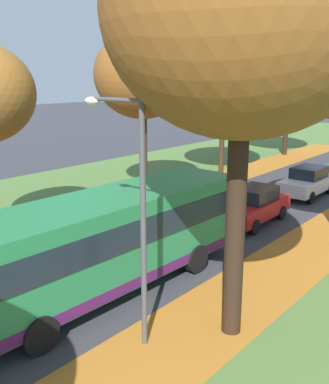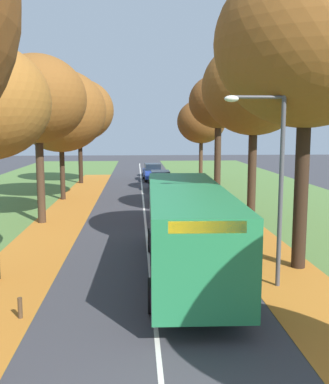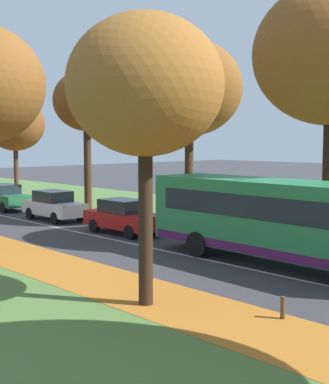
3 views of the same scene
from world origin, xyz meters
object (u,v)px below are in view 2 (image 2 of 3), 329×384
at_px(bollard_fourth, 20,308).
at_px(car_blue_fourth_in_line, 153,172).
at_px(tree_left_far, 60,111).
at_px(tree_right_distant, 201,122).
at_px(bus, 187,226).
at_px(car_red_lead, 170,207).
at_px(car_white_following, 163,191).
at_px(tree_left_mid, 37,99).
at_px(tree_left_distant, 79,110).
at_px(tree_right_near, 307,44).
at_px(car_green_third_in_line, 160,181).
at_px(tree_right_far, 219,102).
at_px(streetlamp_right, 271,169).
at_px(tree_right_mid, 254,88).

relative_size(bollard_fourth, car_blue_fourth_in_line, 0.13).
bearing_deg(tree_left_far, bollard_fourth, -84.07).
xyz_separation_m(tree_right_distant, bus, (-4.35, -27.00, -3.90)).
xyz_separation_m(car_red_lead, car_white_following, (-0.02, 6.04, 0.00)).
height_order(tree_left_mid, tree_left_distant, tree_left_distant).
xyz_separation_m(tree_right_near, car_green_third_in_line, (-3.89, 20.35, -6.98)).
xyz_separation_m(tree_right_far, tree_right_distant, (0.17, 9.64, -1.21)).
distance_m(bollard_fourth, streetlamp_right, 8.24).
distance_m(bollard_fourth, car_red_lead, 13.09).
bearing_deg(tree_left_far, car_white_following, -16.90).
bearing_deg(car_white_following, tree_right_near, -74.34).
xyz_separation_m(tree_left_mid, tree_right_far, (10.92, 8.37, 0.37)).
bearing_deg(tree_left_distant, bus, -75.63).
height_order(tree_right_near, car_red_lead, tree_right_near).
bearing_deg(streetlamp_right, tree_right_distant, 86.12).
bearing_deg(tree_left_distant, tree_right_near, -67.29).
bearing_deg(car_green_third_in_line, bollard_fourth, -101.66).
xyz_separation_m(streetlamp_right, car_red_lead, (-2.32, 10.12, -2.92)).
distance_m(tree_right_mid, tree_right_distant, 18.34).
height_order(bus, car_blue_fourth_in_line, bus).
relative_size(tree_left_far, bollard_fourth, 15.81).
distance_m(tree_left_mid, bus, 12.20).
height_order(tree_right_near, bus, tree_right_near).
distance_m(bollard_fourth, car_white_following, 18.82).
bearing_deg(tree_right_far, tree_left_mid, -142.53).
bearing_deg(bus, tree_right_distant, 80.86).
bearing_deg(tree_left_far, tree_left_distant, 89.38).
bearing_deg(tree_left_distant, car_blue_fourth_in_line, 15.34).
relative_size(tree_right_mid, car_white_following, 2.27).
xyz_separation_m(tree_left_mid, tree_right_distant, (11.09, 18.01, -0.85)).
bearing_deg(bollard_fourth, car_red_lead, 68.03).
relative_size(tree_left_distant, car_blue_fourth_in_line, 2.20).
relative_size(tree_right_distant, car_white_following, 1.82).
height_order(tree_right_near, tree_right_distant, tree_right_near).
relative_size(tree_left_far, tree_right_mid, 0.94).
bearing_deg(car_green_third_in_line, tree_right_near, -79.19).
height_order(bus, car_green_third_in_line, bus).
relative_size(tree_right_near, bus, 1.02).
relative_size(tree_right_near, tree_right_far, 1.21).
xyz_separation_m(bus, car_blue_fourth_in_line, (-0.15, 28.34, -0.89)).
bearing_deg(tree_right_far, bus, -103.52).
height_order(tree_left_mid, car_white_following, tree_left_mid).
bearing_deg(bus, car_blue_fourth_in_line, 90.29).
bearing_deg(car_blue_fourth_in_line, tree_right_near, -81.34).
bearing_deg(tree_right_mid, car_red_lead, 179.22).
xyz_separation_m(tree_left_far, streetlamp_right, (9.32, -18.29, -2.43)).
xyz_separation_m(tree_left_far, tree_right_mid, (11.36, -8.22, 0.88)).
bearing_deg(car_green_third_in_line, tree_right_mid, -70.66).
height_order(tree_left_far, car_blue_fourth_in_line, tree_left_far).
relative_size(tree_right_far, bollard_fourth, 15.45).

